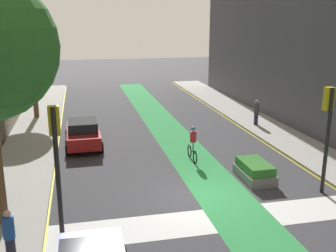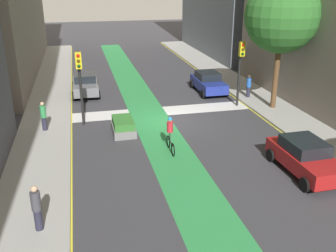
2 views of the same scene
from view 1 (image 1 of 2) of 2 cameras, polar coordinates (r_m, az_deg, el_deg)
ground_plane at (r=16.77m, az=4.46°, el=-10.09°), size 120.00×120.00×0.00m
bike_lane_paint at (r=17.07m, az=7.75°, el=-9.70°), size 2.40×60.00×0.01m
crosswalk_band at (r=15.07m, az=6.74°, el=-13.20°), size 12.00×1.80×0.01m
sidewalk_left at (r=16.36m, az=-22.11°, el=-11.61°), size 3.00×60.00×0.15m
curb_stripe_left at (r=16.19m, az=-16.75°, el=-11.67°), size 0.16×60.00×0.01m
curb_stripe_right at (r=19.29m, az=21.93°, el=-7.73°), size 0.16×60.00×0.01m
traffic_signal_near_right at (r=17.49m, az=21.81°, el=0.78°), size 0.35×0.52×4.47m
traffic_signal_near_left at (r=13.25m, az=-15.69°, el=-3.01°), size 0.35×0.52×4.48m
car_red_left_far at (r=23.34m, az=-12.02°, el=-0.99°), size 2.08×4.23×1.57m
cyclist_in_lane at (r=20.50m, az=3.56°, el=-2.42°), size 0.32×1.73×1.86m
pedestrian_sidewalk_right_a at (r=27.66m, az=12.50°, el=1.99°), size 0.34×0.34×1.74m
pedestrian_sidewalk_left_a at (r=12.95m, az=-21.70°, el=-14.32°), size 0.34×0.34×1.65m
street_tree_far at (r=30.14m, az=-19.06°, el=11.30°), size 3.67×3.67×7.29m
median_planter at (r=18.71m, az=12.26°, el=-6.33°), size 1.25×2.21×0.85m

